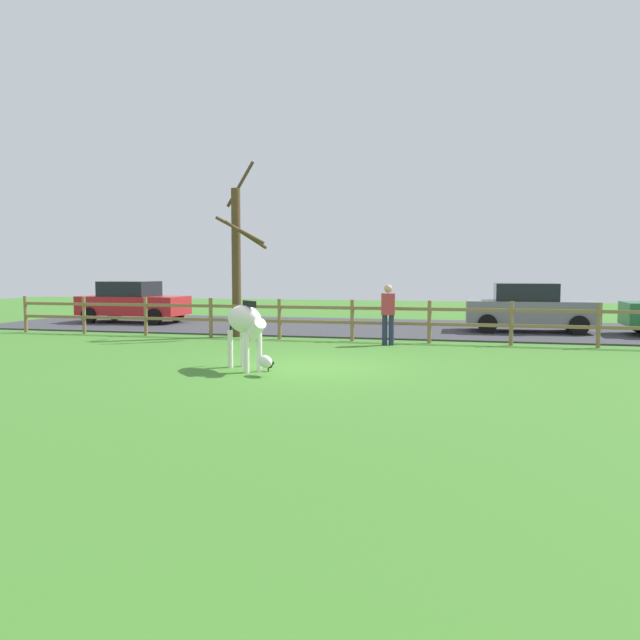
% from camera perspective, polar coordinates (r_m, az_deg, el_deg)
% --- Properties ---
extents(ground_plane, '(60.00, 60.00, 0.00)m').
position_cam_1_polar(ground_plane, '(13.34, -0.77, -4.22)').
color(ground_plane, '#3D7528').
extents(parking_asphalt, '(28.00, 7.40, 0.05)m').
position_cam_1_polar(parking_asphalt, '(22.39, 5.37, -0.67)').
color(parking_asphalt, '#38383D').
rests_on(parking_asphalt, ground_plane).
extents(paddock_fence, '(21.85, 0.11, 1.19)m').
position_cam_1_polar(paddock_fence, '(18.14, 2.91, 0.24)').
color(paddock_fence, olive).
rests_on(paddock_fence, ground_plane).
extents(bare_tree, '(1.47, 1.49, 5.33)m').
position_cam_1_polar(bare_tree, '(19.43, -7.44, 5.53)').
color(bare_tree, '#513A23').
rests_on(bare_tree, ground_plane).
extents(zebra, '(1.51, 1.50, 1.41)m').
position_cam_1_polar(zebra, '(12.89, -6.63, -0.40)').
color(zebra, white).
rests_on(zebra, ground_plane).
extents(crow_on_grass, '(0.21, 0.10, 0.20)m').
position_cam_1_polar(crow_on_grass, '(12.76, -4.60, -4.05)').
color(crow_on_grass, black).
rests_on(crow_on_grass, ground_plane).
extents(parked_car_grey, '(4.06, 2.00, 1.56)m').
position_cam_1_polar(parked_car_grey, '(21.51, 18.18, 1.11)').
color(parked_car_grey, slate).
rests_on(parked_car_grey, parking_asphalt).
extents(parked_car_red, '(4.02, 1.91, 1.56)m').
position_cam_1_polar(parked_car_red, '(25.15, -16.44, 1.60)').
color(parked_car_red, red).
rests_on(parked_car_red, parking_asphalt).
extents(visitor_near_fence, '(0.38, 0.25, 1.64)m').
position_cam_1_polar(visitor_near_fence, '(17.21, 6.12, 0.74)').
color(visitor_near_fence, '#232847').
rests_on(visitor_near_fence, ground_plane).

